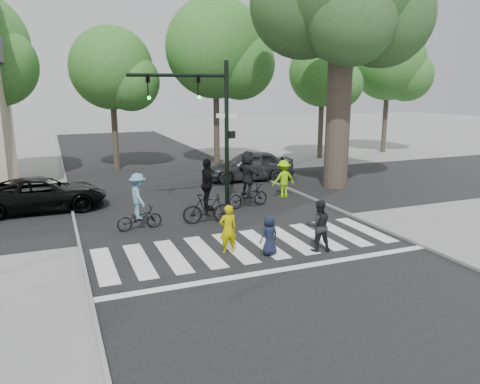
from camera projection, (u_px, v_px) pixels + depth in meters
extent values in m
plane|color=gray|center=(262.00, 256.00, 14.08)|extent=(120.00, 120.00, 0.00)
cube|color=black|center=(210.00, 214.00, 18.60)|extent=(10.00, 70.00, 0.01)
cube|color=black|center=(189.00, 198.00, 21.31)|extent=(70.00, 10.00, 0.01)
cube|color=gray|center=(76.00, 227.00, 16.74)|extent=(0.10, 70.00, 0.10)
cube|color=gray|center=(319.00, 202.00, 20.44)|extent=(0.10, 70.00, 0.10)
cube|color=silver|center=(104.00, 265.00, 13.33)|extent=(0.55, 3.00, 0.01)
cube|color=silver|center=(139.00, 260.00, 13.70)|extent=(0.55, 3.00, 0.01)
cube|color=silver|center=(173.00, 256.00, 14.07)|extent=(0.55, 3.00, 0.01)
cube|color=silver|center=(204.00, 252.00, 14.43)|extent=(0.55, 3.00, 0.01)
cube|color=silver|center=(234.00, 247.00, 14.80)|extent=(0.55, 3.00, 0.01)
cube|color=silver|center=(263.00, 243.00, 15.17)|extent=(0.55, 3.00, 0.01)
cube|color=silver|center=(290.00, 240.00, 15.53)|extent=(0.55, 3.00, 0.01)
cube|color=silver|center=(316.00, 236.00, 15.90)|extent=(0.55, 3.00, 0.01)
cube|color=silver|center=(341.00, 233.00, 16.27)|extent=(0.55, 3.00, 0.01)
cube|color=silver|center=(365.00, 230.00, 16.63)|extent=(0.55, 3.00, 0.01)
cube|color=silver|center=(280.00, 270.00, 13.00)|extent=(10.00, 0.30, 0.01)
cylinder|color=black|center=(227.00, 135.00, 19.45)|extent=(0.18, 0.18, 6.00)
cylinder|color=black|center=(178.00, 75.00, 18.18)|extent=(4.00, 0.14, 0.14)
imported|color=black|center=(198.00, 87.00, 18.58)|extent=(0.16, 0.20, 1.00)
sphere|color=#19E533|center=(199.00, 97.00, 18.56)|extent=(0.14, 0.14, 0.14)
imported|color=black|center=(148.00, 87.00, 17.84)|extent=(0.16, 0.20, 1.00)
sphere|color=#19E533|center=(149.00, 98.00, 17.82)|extent=(0.14, 0.14, 0.14)
cube|color=black|center=(232.00, 135.00, 19.53)|extent=(0.28, 0.18, 0.30)
cube|color=#FF660C|center=(234.00, 135.00, 19.57)|extent=(0.02, 0.14, 0.20)
cube|color=white|center=(227.00, 116.00, 19.27)|extent=(0.90, 0.04, 0.18)
cylinder|color=brown|center=(338.00, 117.00, 22.82)|extent=(1.20, 1.20, 7.00)
cylinder|color=brown|center=(349.00, 53.00, 22.08)|extent=(1.29, 1.74, 2.93)
sphere|color=#294C22|center=(383.00, 16.00, 21.89)|extent=(4.80, 4.80, 4.80)
sphere|color=#294C22|center=(304.00, 3.00, 21.99)|extent=(5.20, 5.20, 5.20)
sphere|color=#294C22|center=(351.00, 20.00, 20.42)|extent=(4.00, 4.00, 4.00)
cylinder|color=brown|center=(114.00, 123.00, 27.90)|extent=(0.36, 0.36, 5.60)
sphere|color=#307127|center=(111.00, 68.00, 27.18)|extent=(4.80, 4.80, 4.80)
sphere|color=#307127|center=(131.00, 82.00, 27.06)|extent=(3.36, 3.36, 3.36)
cylinder|color=brown|center=(216.00, 113.00, 28.80)|extent=(0.36, 0.36, 6.72)
sphere|color=#307127|center=(216.00, 48.00, 27.94)|extent=(6.00, 6.00, 6.00)
sphere|color=#307127|center=(240.00, 64.00, 27.78)|extent=(4.20, 4.20, 4.20)
cylinder|color=brown|center=(321.00, 119.00, 32.59)|extent=(0.36, 0.36, 5.46)
sphere|color=#307127|center=(323.00, 73.00, 31.90)|extent=(4.60, 4.60, 4.60)
sphere|color=#307127|center=(339.00, 84.00, 31.78)|extent=(3.22, 3.22, 3.22)
cylinder|color=brown|center=(385.00, 111.00, 35.26)|extent=(0.36, 0.36, 6.16)
sphere|color=#307127|center=(389.00, 63.00, 34.47)|extent=(5.40, 5.40, 5.40)
sphere|color=#307127|center=(407.00, 75.00, 34.33)|extent=(3.78, 3.78, 3.78)
imported|color=#B8AE01|center=(228.00, 229.00, 14.19)|extent=(0.56, 0.37, 1.52)
imported|color=#151C30|center=(269.00, 235.00, 14.05)|extent=(0.68, 0.52, 1.24)
imported|color=black|center=(319.00, 226.00, 14.36)|extent=(0.92, 0.80, 1.62)
imported|color=black|center=(139.00, 218.00, 16.56)|extent=(1.66, 0.72, 0.85)
imported|color=#5C89A5|center=(138.00, 196.00, 16.38)|extent=(0.70, 1.10, 1.62)
imported|color=black|center=(208.00, 209.00, 17.32)|extent=(1.92, 0.84, 1.12)
imported|color=black|center=(207.00, 185.00, 17.11)|extent=(0.66, 1.19, 1.93)
imported|color=black|center=(248.00, 196.00, 19.58)|extent=(1.98, 0.97, 0.99)
imported|color=black|center=(248.00, 174.00, 19.37)|extent=(0.85, 1.83, 1.90)
imported|color=black|center=(43.00, 194.00, 19.04)|extent=(4.98, 2.32, 1.38)
imported|color=#2D2E31|center=(249.00, 166.00, 25.12)|extent=(4.89, 2.45, 1.60)
imported|color=#85E107|center=(283.00, 179.00, 21.30)|extent=(1.12, 0.66, 1.71)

